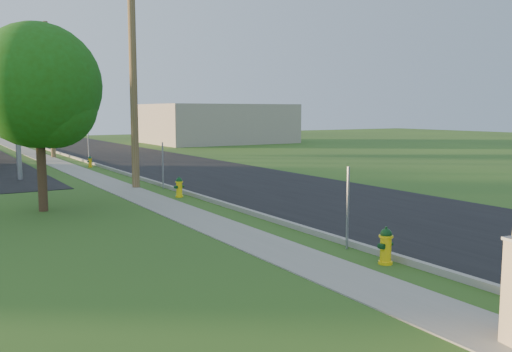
% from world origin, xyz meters
% --- Properties ---
extents(ground_plane, '(140.00, 140.00, 0.00)m').
position_xyz_m(ground_plane, '(0.00, 0.00, 0.00)').
color(ground_plane, '#2D4D1E').
rests_on(ground_plane, ground).
extents(road, '(8.00, 120.00, 0.02)m').
position_xyz_m(road, '(4.50, 10.00, 0.01)').
color(road, black).
rests_on(road, ground).
extents(curb, '(0.15, 120.00, 0.15)m').
position_xyz_m(curb, '(0.50, 10.00, 0.07)').
color(curb, gray).
rests_on(curb, ground).
extents(sidewalk, '(1.50, 120.00, 0.03)m').
position_xyz_m(sidewalk, '(-1.25, 10.00, 0.01)').
color(sidewalk, gray).
rests_on(sidewalk, ground).
extents(utility_pole_mid, '(1.40, 0.32, 9.80)m').
position_xyz_m(utility_pole_mid, '(-0.60, 17.00, 4.95)').
color(utility_pole_mid, brown).
rests_on(utility_pole_mid, ground).
extents(utility_pole_far, '(1.40, 0.32, 9.50)m').
position_xyz_m(utility_pole_far, '(-0.60, 35.00, 4.80)').
color(utility_pole_far, brown).
rests_on(utility_pole_far, ground).
extents(sign_post_near, '(0.05, 0.04, 2.00)m').
position_xyz_m(sign_post_near, '(0.25, 4.20, 1.00)').
color(sign_post_near, gray).
rests_on(sign_post_near, ground).
extents(sign_post_mid, '(0.05, 0.04, 2.00)m').
position_xyz_m(sign_post_mid, '(0.25, 16.00, 1.00)').
color(sign_post_mid, gray).
rests_on(sign_post_mid, ground).
extents(sign_post_far, '(0.05, 0.04, 2.00)m').
position_xyz_m(sign_post_far, '(0.25, 28.20, 1.00)').
color(sign_post_far, gray).
rests_on(sign_post_far, ground).
extents(price_pylon, '(0.34, 2.04, 6.85)m').
position_xyz_m(price_pylon, '(-4.50, 22.50, 5.43)').
color(price_pylon, gray).
rests_on(price_pylon, ground).
extents(distant_building, '(14.00, 10.00, 4.00)m').
position_xyz_m(distant_building, '(18.00, 45.00, 2.00)').
color(distant_building, '#9E9588').
rests_on(distant_building, ground).
extents(tree_verge, '(4.06, 4.06, 6.15)m').
position_xyz_m(tree_verge, '(-4.96, 13.21, 3.96)').
color(tree_verge, '#39291B').
rests_on(tree_verge, ground).
extents(hydrant_near, '(0.43, 0.38, 0.83)m').
position_xyz_m(hydrant_near, '(0.11, 2.78, 0.40)').
color(hydrant_near, yellow).
rests_on(hydrant_near, ground).
extents(hydrant_mid, '(0.42, 0.37, 0.80)m').
position_xyz_m(hydrant_mid, '(-0.03, 13.63, 0.39)').
color(hydrant_mid, yellow).
rests_on(hydrant_mid, ground).
extents(hydrant_far, '(0.35, 0.32, 0.68)m').
position_xyz_m(hydrant_far, '(-0.06, 26.71, 0.33)').
color(hydrant_far, gold).
rests_on(hydrant_far, ground).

